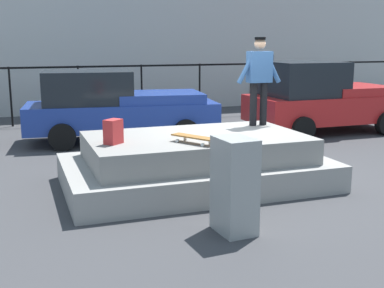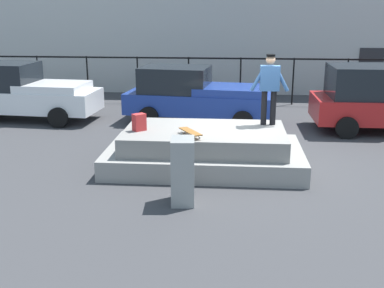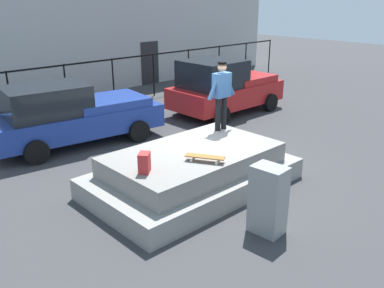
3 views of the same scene
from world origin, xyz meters
TOP-DOWN VIEW (x-y plane):
  - ground_plane at (0.00, 0.00)m, footprint 60.00×60.00m
  - concrete_ledge at (-0.93, -0.45)m, footprint 4.58×2.70m
  - skateboarder at (0.57, 0.14)m, footprint 0.94×0.24m
  - skateboard at (-1.21, -1.10)m, footprint 0.59×0.80m
  - backpack at (-2.44, -0.69)m, footprint 0.34×0.33m
  - car_blue_pickup_mid at (-1.48, 3.99)m, footprint 4.95×2.42m
  - car_red_pickup_far at (4.15, 3.35)m, footprint 4.26×2.25m
  - utility_box at (-1.22, -2.71)m, footprint 0.48×0.63m
  - fence_row at (0.00, 7.22)m, footprint 24.06×0.06m
  - warehouse_building at (0.00, 12.48)m, footprint 27.55×6.68m

SIDE VIEW (x-z plane):
  - ground_plane at x=0.00m, z-range 0.00..0.00m
  - concrete_ledge at x=-0.93m, z-range -0.04..0.86m
  - utility_box at x=-1.22m, z-range 0.00..1.29m
  - car_blue_pickup_mid at x=-1.48m, z-range 0.00..1.80m
  - car_red_pickup_far at x=4.15m, z-range -0.02..1.95m
  - skateboard at x=-1.21m, z-range 0.94..1.06m
  - backpack at x=-2.44m, z-range 0.90..1.30m
  - fence_row at x=0.00m, z-range 0.35..2.13m
  - skateboarder at x=0.57m, z-range 1.04..2.73m
  - warehouse_building at x=0.00m, z-range 0.01..6.11m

